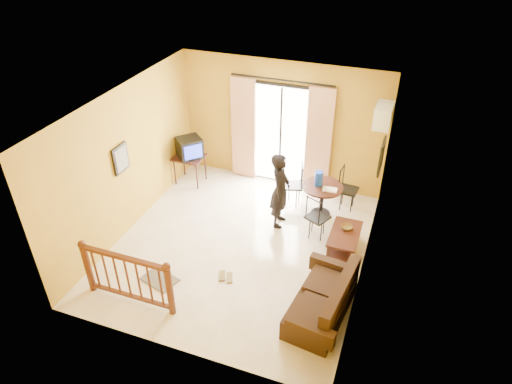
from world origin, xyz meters
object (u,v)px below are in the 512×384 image
(television, at_px, (190,148))
(coffee_table, at_px, (344,239))
(standing_person, at_px, (280,190))
(sofa, at_px, (324,303))
(dining_table, at_px, (322,192))

(television, height_order, coffee_table, television)
(standing_person, bearing_deg, coffee_table, -112.17)
(sofa, height_order, standing_person, standing_person)
(dining_table, relative_size, sofa, 0.49)
(television, bearing_deg, coffee_table, -65.83)
(sofa, distance_m, standing_person, 2.53)
(television, bearing_deg, standing_person, -66.80)
(coffee_table, bearing_deg, sofa, -90.03)
(dining_table, bearing_deg, standing_person, -140.24)
(television, relative_size, standing_person, 0.43)
(coffee_table, distance_m, sofa, 1.66)
(dining_table, height_order, sofa, sofa)
(television, xyz_separation_m, standing_person, (2.34, -0.81, -0.11))
(television, height_order, standing_person, standing_person)
(television, relative_size, coffee_table, 0.73)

